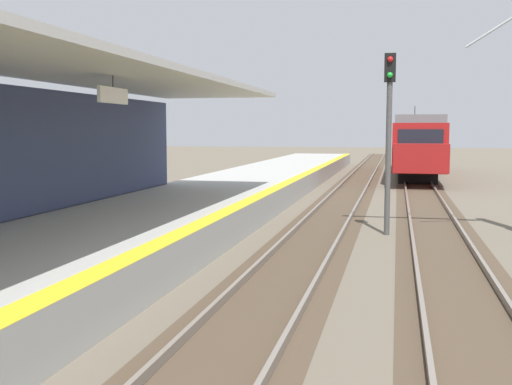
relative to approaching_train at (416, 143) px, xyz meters
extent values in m
cube|color=#A8A8A3|center=(-7.80, -26.11, -1.73)|extent=(5.00, 80.00, 0.90)
cube|color=yellow|center=(-5.55, -26.11, -1.27)|extent=(0.50, 80.00, 0.01)
cube|color=silver|center=(-7.90, -31.19, 2.17)|extent=(4.40, 24.00, 0.16)
cube|color=white|center=(-7.50, -29.19, 1.64)|extent=(0.08, 1.40, 0.36)
cylinder|color=#333333|center=(-7.50, -29.19, 1.96)|extent=(0.03, 0.03, 0.27)
cube|color=#4C3D2D|center=(-3.40, -22.11, -2.17)|extent=(2.34, 120.00, 0.01)
cube|color=slate|center=(-4.12, -22.11, -2.09)|extent=(0.08, 120.00, 0.15)
cube|color=slate|center=(-2.68, -22.11, -2.09)|extent=(0.08, 120.00, 0.15)
cube|color=#4C3D2D|center=(0.00, -22.11, -2.17)|extent=(2.34, 120.00, 0.01)
cube|color=slate|center=(-0.72, -22.11, -2.09)|extent=(0.08, 120.00, 0.15)
cube|color=slate|center=(0.72, -22.11, -2.09)|extent=(0.08, 120.00, 0.15)
cube|color=maroon|center=(0.00, 0.38, -0.11)|extent=(2.90, 18.00, 2.70)
cube|color=slate|center=(0.00, 0.38, 1.46)|extent=(2.67, 18.00, 0.44)
cube|color=black|center=(0.00, -8.64, 0.30)|extent=(2.32, 0.06, 1.21)
cube|color=maroon|center=(0.00, -9.42, -0.58)|extent=(2.78, 1.60, 1.49)
cube|color=black|center=(1.46, 0.38, 0.30)|extent=(0.04, 15.84, 0.86)
cylinder|color=#333333|center=(0.00, 3.98, 2.13)|extent=(0.06, 0.06, 0.90)
cube|color=black|center=(0.00, -5.47, -1.82)|extent=(2.17, 2.20, 0.72)
cube|color=black|center=(0.00, 6.23, -1.82)|extent=(2.17, 2.20, 0.72)
cylinder|color=#4C4C4C|center=(-1.44, -24.10, 0.02)|extent=(0.16, 0.16, 4.40)
cube|color=black|center=(-1.44, -24.10, 2.62)|extent=(0.32, 0.24, 0.80)
sphere|color=red|center=(-1.44, -24.24, 2.84)|extent=(0.16, 0.16, 0.16)
sphere|color=green|center=(-1.44, -24.24, 2.40)|extent=(0.16, 0.16, 0.16)
camera|label=1|loc=(-1.19, -42.21, 0.86)|focal=43.20mm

